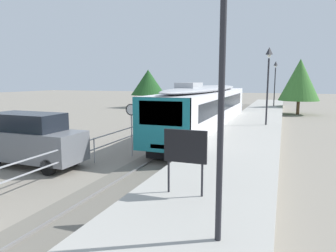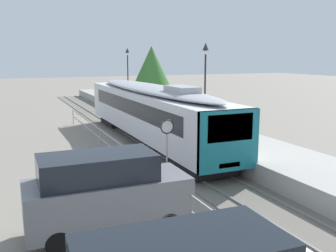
% 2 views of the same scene
% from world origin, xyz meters
% --- Properties ---
extents(ground_plane, '(160.00, 160.00, 0.00)m').
position_xyz_m(ground_plane, '(-3.00, 22.00, 0.00)').
color(ground_plane, gray).
extents(track_rails, '(3.20, 60.00, 0.14)m').
position_xyz_m(track_rails, '(0.00, 22.00, 0.03)').
color(track_rails, '#6B665B').
rests_on(track_rails, ground).
extents(commuter_train, '(2.82, 18.16, 3.74)m').
position_xyz_m(commuter_train, '(0.00, 21.43, 2.14)').
color(commuter_train, silver).
rests_on(commuter_train, track_rails).
extents(station_platform, '(3.90, 60.00, 0.90)m').
position_xyz_m(station_platform, '(3.25, 22.00, 0.45)').
color(station_platform, '#A8A59E').
rests_on(station_platform, ground).
extents(platform_lamp_mid_platform, '(0.34, 0.34, 5.35)m').
position_xyz_m(platform_lamp_mid_platform, '(4.16, 22.06, 4.62)').
color(platform_lamp_mid_platform, '#232328').
rests_on(platform_lamp_mid_platform, station_platform).
extents(platform_lamp_far_end, '(0.34, 0.34, 5.35)m').
position_xyz_m(platform_lamp_far_end, '(4.16, 38.99, 4.62)').
color(platform_lamp_far_end, '#232328').
rests_on(platform_lamp_far_end, station_platform).
extents(speed_limit_sign, '(0.61, 0.10, 2.81)m').
position_xyz_m(speed_limit_sign, '(-2.20, 13.83, 2.12)').
color(speed_limit_sign, '#9EA0A5').
rests_on(speed_limit_sign, ground).
extents(carpark_fence, '(0.06, 36.06, 1.25)m').
position_xyz_m(carpark_fence, '(-3.30, 12.00, 0.91)').
color(carpark_fence, '#9EA0A5').
rests_on(carpark_fence, ground).
extents(parked_van_grey, '(4.93, 2.02, 2.51)m').
position_xyz_m(parked_van_grey, '(-5.68, 10.49, 1.29)').
color(parked_van_grey, slate).
rests_on(parked_van_grey, ground).
extents(tree_behind_station_far, '(4.60, 4.60, 6.49)m').
position_xyz_m(tree_behind_station_far, '(6.88, 38.98, 4.06)').
color(tree_behind_station_far, brown).
rests_on(tree_behind_station_far, ground).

